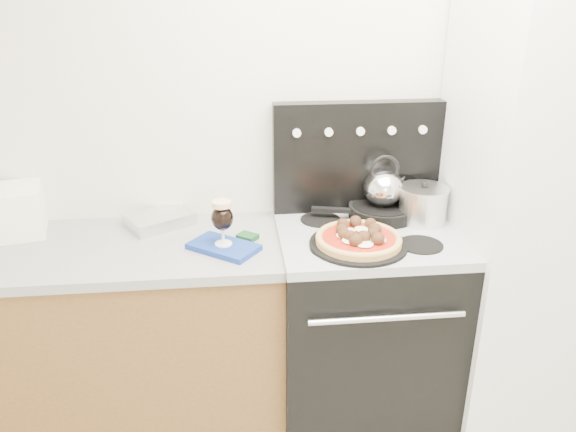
{
  "coord_description": "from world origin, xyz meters",
  "views": [
    {
      "loc": [
        -0.49,
        -0.95,
        1.9
      ],
      "look_at": [
        -0.28,
        1.05,
        1.06
      ],
      "focal_mm": 35.0,
      "sensor_mm": 36.0,
      "label": 1
    }
  ],
  "objects": [
    {
      "name": "stove_body",
      "position": [
        0.08,
        1.18,
        0.44
      ],
      "size": [
        0.76,
        0.65,
        0.88
      ],
      "primitive_type": "cube",
      "color": "black",
      "rests_on": "ground"
    },
    {
      "name": "beer_glass",
      "position": [
        -0.53,
        1.11,
        1.02
      ],
      "size": [
        0.09,
        0.09,
        0.19
      ],
      "primitive_type": null,
      "rotation": [
        0.0,
        0.0,
        0.04
      ],
      "color": "black",
      "rests_on": "oven_mitt"
    },
    {
      "name": "pizza",
      "position": [
        0.01,
        1.05,
        0.96
      ],
      "size": [
        0.42,
        0.42,
        0.05
      ],
      "primitive_type": null,
      "rotation": [
        0.0,
        0.0,
        0.24
      ],
      "color": "#EFBF62",
      "rests_on": "pizza_pan"
    },
    {
      "name": "oven_mitt",
      "position": [
        -0.53,
        1.11,
        0.91
      ],
      "size": [
        0.31,
        0.29,
        0.02
      ],
      "primitive_type": "cube",
      "rotation": [
        0.0,
        0.0,
        -0.65
      ],
      "color": "navy",
      "rests_on": "countertop"
    },
    {
      "name": "pizza_pan",
      "position": [
        0.01,
        1.05,
        0.93
      ],
      "size": [
        0.51,
        0.51,
        0.01
      ],
      "primitive_type": "cylinder",
      "rotation": [
        0.0,
        0.0,
        0.34
      ],
      "color": "black",
      "rests_on": "cooktop"
    },
    {
      "name": "base_cabinet",
      "position": [
        -1.02,
        1.2,
        0.43
      ],
      "size": [
        1.45,
        0.6,
        0.86
      ],
      "primitive_type": "cube",
      "color": "brown",
      "rests_on": "ground"
    },
    {
      "name": "room_shell",
      "position": [
        0.0,
        0.29,
        1.25
      ],
      "size": [
        3.52,
        3.01,
        2.52
      ],
      "color": "beige",
      "rests_on": "ground"
    },
    {
      "name": "stock_pot",
      "position": [
        0.34,
        1.27,
        1.0
      ],
      "size": [
        0.21,
        0.21,
        0.15
      ],
      "primitive_type": "cylinder",
      "rotation": [
        0.0,
        0.0,
        0.0
      ],
      "color": "silver",
      "rests_on": "cooktop"
    },
    {
      "name": "backguard",
      "position": [
        0.08,
        1.45,
        1.17
      ],
      "size": [
        0.76,
        0.08,
        0.5
      ],
      "primitive_type": "cube",
      "color": "black",
      "rests_on": "cooktop"
    },
    {
      "name": "cooktop",
      "position": [
        0.08,
        1.18,
        0.9
      ],
      "size": [
        0.76,
        0.65,
        0.04
      ],
      "primitive_type": "cube",
      "color": "#ADADB2",
      "rests_on": "stove_body"
    },
    {
      "name": "fridge",
      "position": [
        0.78,
        1.15,
        0.95
      ],
      "size": [
        0.64,
        0.68,
        1.9
      ],
      "primitive_type": "cube",
      "color": "silver",
      "rests_on": "ground"
    },
    {
      "name": "toaster_oven",
      "position": [
        -1.46,
        1.36,
        1.0
      ],
      "size": [
        0.37,
        0.31,
        0.2
      ],
      "primitive_type": "cube",
      "rotation": [
        0.0,
        0.0,
        0.22
      ],
      "color": "white",
      "rests_on": "countertop"
    },
    {
      "name": "countertop",
      "position": [
        -1.02,
        1.2,
        0.88
      ],
      "size": [
        1.48,
        0.63,
        0.04
      ],
      "primitive_type": "cube",
      "color": "gray",
      "rests_on": "base_cabinet"
    },
    {
      "name": "tea_kettle",
      "position": [
        0.18,
        1.34,
        1.07
      ],
      "size": [
        0.19,
        0.19,
        0.2
      ],
      "primitive_type": null,
      "rotation": [
        0.0,
        0.0,
        0.06
      ],
      "color": "white",
      "rests_on": "skillet"
    },
    {
      "name": "skillet",
      "position": [
        0.18,
        1.34,
        0.95
      ],
      "size": [
        0.37,
        0.37,
        0.05
      ],
      "primitive_type": "cylinder",
      "rotation": [
        0.0,
        0.0,
        -0.24
      ],
      "color": "black",
      "rests_on": "cooktop"
    },
    {
      "name": "foil_sheet",
      "position": [
        -0.81,
        1.39,
        0.93
      ],
      "size": [
        0.33,
        0.31,
        0.05
      ],
      "primitive_type": "cube",
      "rotation": [
        0.0,
        0.0,
        0.54
      ],
      "color": "white",
      "rests_on": "countertop"
    }
  ]
}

